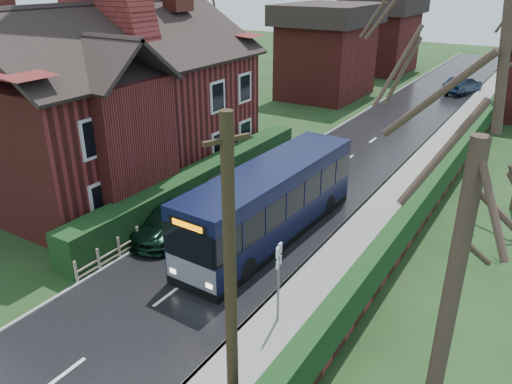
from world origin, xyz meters
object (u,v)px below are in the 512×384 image
Objects in this scene: brick_house at (116,97)px; bus_stop_sign at (279,273)px; telegraph_pole at (230,288)px; bus at (271,203)px; car_green at (167,221)px; car_silver at (223,191)px.

brick_house is 5.19× the size of bus_stop_sign.
bus_stop_sign is at bearing 128.23° from telegraph_pole.
brick_house reaches higher than bus.
brick_house is 3.49× the size of car_green.
brick_house reaches higher than bus_stop_sign.
bus reaches higher than car_green.
telegraph_pole is at bearing -87.89° from bus_stop_sign.
bus_stop_sign reaches higher than car_silver.
telegraph_pole is (0.96, -3.82, 2.05)m from bus_stop_sign.
brick_house is at bearing 142.58° from bus_stop_sign.
car_green is at bearing -29.93° from brick_house.
bus is 2.23× the size of car_silver.
telegraph_pole is (4.00, -8.54, 2.40)m from bus.
telegraph_pole is at bearing -56.53° from car_green.
bus_stop_sign reaches higher than car_green.
car_silver is 0.58× the size of telegraph_pole.
brick_house is 16.70m from telegraph_pole.
brick_house is at bearing 174.77° from bus.
car_green is 0.54× the size of telegraph_pole.
car_green is (-3.70, -2.13, -0.89)m from bus.
telegraph_pole reaches higher than bus_stop_sign.
car_green is (5.83, -3.36, -3.77)m from brick_house.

